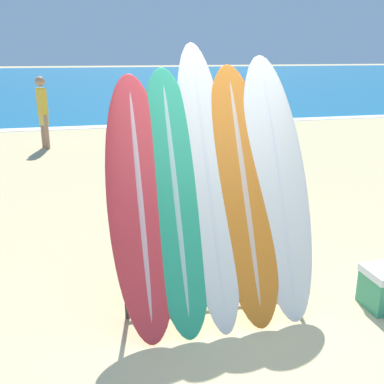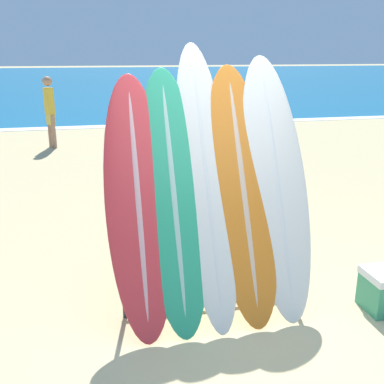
% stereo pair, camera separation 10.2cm
% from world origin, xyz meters
% --- Properties ---
extents(ground_plane, '(160.00, 160.00, 0.00)m').
position_xyz_m(ground_plane, '(0.00, 0.00, 0.00)').
color(ground_plane, tan).
extents(ocean_water, '(120.00, 60.00, 0.01)m').
position_xyz_m(ocean_water, '(0.00, 40.56, 0.00)').
color(ocean_water, '#146693').
rests_on(ocean_water, ground_plane).
extents(surfboard_rack, '(1.63, 0.04, 0.86)m').
position_xyz_m(surfboard_rack, '(-0.23, 0.26, 0.47)').
color(surfboard_rack, '#28282D').
rests_on(surfboard_rack, ground_plane).
extents(surfboard_slot_0, '(0.56, 1.17, 2.12)m').
position_xyz_m(surfboard_slot_0, '(-0.87, 0.33, 1.06)').
color(surfboard_slot_0, red).
rests_on(surfboard_slot_0, ground_plane).
extents(surfboard_slot_1, '(0.56, 1.21, 2.17)m').
position_xyz_m(surfboard_slot_1, '(-0.56, 0.35, 1.08)').
color(surfboard_slot_1, '#289E70').
rests_on(surfboard_slot_1, ground_plane).
extents(surfboard_slot_2, '(0.49, 1.34, 2.39)m').
position_xyz_m(surfboard_slot_2, '(-0.25, 0.41, 1.19)').
color(surfboard_slot_2, silver).
rests_on(surfboard_slot_2, ground_plane).
extents(surfboard_slot_3, '(0.60, 1.20, 2.19)m').
position_xyz_m(surfboard_slot_3, '(0.07, 0.35, 1.09)').
color(surfboard_slot_3, orange).
rests_on(surfboard_slot_3, ground_plane).
extents(surfboard_slot_4, '(0.58, 1.19, 2.27)m').
position_xyz_m(surfboard_slot_4, '(0.40, 0.36, 1.14)').
color(surfboard_slot_4, silver).
rests_on(surfboard_slot_4, ground_plane).
extents(person_near_water, '(0.23, 0.28, 1.69)m').
position_xyz_m(person_near_water, '(0.68, 3.82, 0.92)').
color(person_near_water, tan).
rests_on(person_near_water, ground_plane).
extents(person_mid_beach, '(0.26, 0.30, 1.73)m').
position_xyz_m(person_mid_beach, '(-2.19, 8.24, 0.95)').
color(person_mid_beach, '#A87A5B').
rests_on(person_mid_beach, ground_plane).
extents(person_far_left, '(0.26, 0.29, 1.72)m').
position_xyz_m(person_far_left, '(0.83, 8.87, 0.94)').
color(person_far_left, beige).
rests_on(person_far_left, ground_plane).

